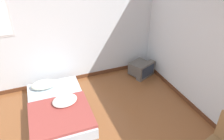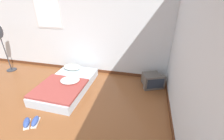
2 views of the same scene
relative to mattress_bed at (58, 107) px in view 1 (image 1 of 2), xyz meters
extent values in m
cube|color=silver|center=(-0.17, 1.08, 1.16)|extent=(7.73, 0.06, 2.60)
cube|color=#562D19|center=(-0.17, 1.04, -0.09)|extent=(7.73, 0.02, 0.09)
cube|color=silver|center=(0.00, 0.00, -0.03)|extent=(1.09, 1.77, 0.21)
ellipsoid|color=silver|center=(-0.17, 0.66, 0.14)|extent=(0.53, 0.35, 0.14)
cube|color=#993D38|center=(0.00, -0.32, 0.10)|extent=(1.09, 1.04, 0.05)
ellipsoid|color=silver|center=(0.13, -0.04, 0.16)|extent=(0.56, 0.50, 0.11)
cube|color=#56514C|center=(2.09, 0.72, 0.03)|extent=(0.52, 0.45, 0.29)
cube|color=#56514C|center=(2.18, 0.51, 0.05)|extent=(0.54, 0.32, 0.37)
cube|color=#283342|center=(2.20, 0.45, 0.06)|extent=(0.40, 0.17, 0.26)
camera|label=1|loc=(-0.24, -3.33, 2.74)|focal=35.00mm
camera|label=2|loc=(1.87, -2.86, 2.10)|focal=24.00mm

